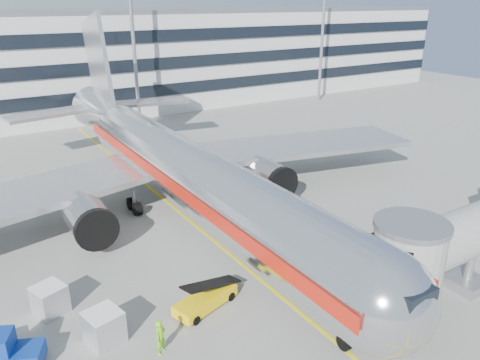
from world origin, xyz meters
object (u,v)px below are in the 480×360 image
cargo_container_right (50,299)px  cargo_container_front (104,327)px  ramp_worker (161,337)px  main_jet (178,166)px  belt_loader (205,299)px  baggage_tug (10,353)px

cargo_container_right → cargo_container_front: bearing=-65.6°
ramp_worker → main_jet: bearing=26.6°
belt_loader → baggage_tug: 10.43m
cargo_container_front → ramp_worker: bearing=-47.6°
main_jet → ramp_worker: (-8.14, -14.87, -3.26)m
baggage_tug → cargo_container_front: 4.51m
main_jet → belt_loader: 13.96m
main_jet → cargo_container_front: main_jet is taller
cargo_container_right → cargo_container_front: 4.57m
cargo_container_right → ramp_worker: (4.08, -6.57, 0.10)m
belt_loader → baggage_tug: bearing=175.1°
belt_loader → cargo_container_right: bearing=150.5°
main_jet → baggage_tug: main_jet is taller
cargo_container_front → ramp_worker: (2.19, -2.40, 0.05)m
cargo_container_right → belt_loader: bearing=-29.5°
baggage_tug → cargo_container_front: (4.47, -0.62, 0.05)m
baggage_tug → ramp_worker: size_ratio=1.57×
baggage_tug → cargo_container_right: size_ratio=1.47×
belt_loader → baggage_tug: belt_loader is taller
baggage_tug → cargo_container_right: baggage_tug is taller
belt_loader → ramp_worker: belt_loader is taller
cargo_container_right → cargo_container_front: size_ratio=1.00×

